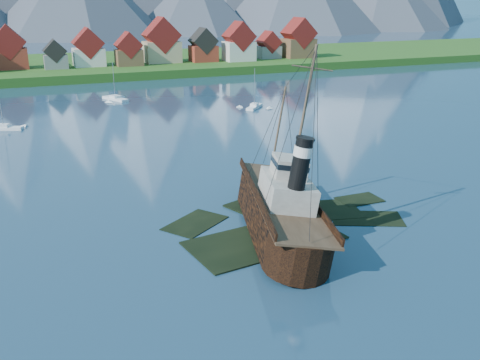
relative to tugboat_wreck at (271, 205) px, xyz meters
name	(u,v)px	position (x,y,z in m)	size (l,w,h in m)	color
ground	(280,230)	(0.76, -1.07, -3.01)	(1400.00, 1400.00, 0.00)	#1C384F
shoal	(285,224)	(2.54, 1.08, -3.36)	(31.71, 21.24, 1.14)	black
shore_bank	(90,69)	(0.76, 168.93, -3.01)	(600.00, 80.00, 3.20)	#223F12
seawall	(105,82)	(0.76, 130.93, -3.01)	(600.00, 2.50, 2.00)	#3F3D38
tugboat_wreck	(271,205)	(0.00, 0.00, 0.00)	(7.02, 30.24, 23.96)	black
sailboat_c	(4,129)	(-30.79, 69.07, -2.78)	(8.19, 4.75, 10.32)	white
sailboat_d	(254,107)	(29.01, 70.16, -2.77)	(6.70, 7.01, 10.59)	white
sailboat_e	(115,99)	(-2.15, 95.75, -2.77)	(6.09, 9.46, 10.85)	white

